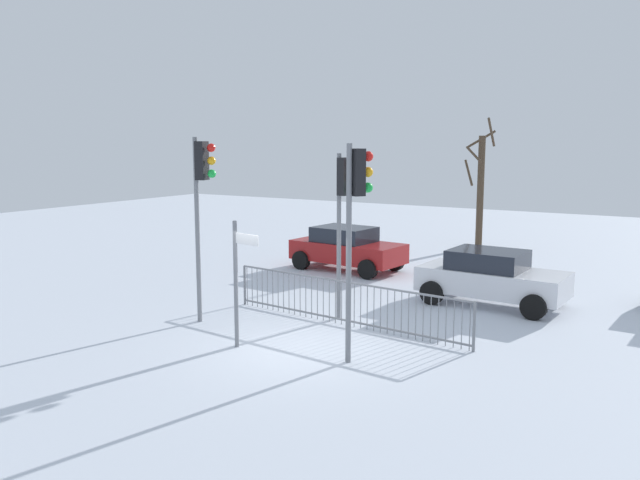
{
  "coord_description": "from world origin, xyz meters",
  "views": [
    {
      "loc": [
        7.22,
        -11.24,
        4.32
      ],
      "look_at": [
        -0.97,
        2.29,
        1.92
      ],
      "focal_mm": 36.34,
      "sensor_mm": 36.0,
      "label": 1
    }
  ],
  "objects_px": {
    "direction_sign_post": "(238,277)",
    "car_white_mid": "(491,277)",
    "traffic_light_foreground_right": "(344,199)",
    "traffic_light_rear_left": "(202,188)",
    "traffic_light_foreground_left": "(356,203)",
    "bare_tree_left": "(480,187)",
    "car_red_near": "(347,248)"
  },
  "relations": [
    {
      "from": "traffic_light_rear_left",
      "to": "bare_tree_left",
      "type": "xyz_separation_m",
      "value": [
        2.13,
        14.58,
        -0.76
      ]
    },
    {
      "from": "traffic_light_foreground_right",
      "to": "direction_sign_post",
      "type": "height_order",
      "value": "traffic_light_foreground_right"
    },
    {
      "from": "traffic_light_foreground_left",
      "to": "bare_tree_left",
      "type": "distance_m",
      "value": 15.4
    },
    {
      "from": "car_white_mid",
      "to": "bare_tree_left",
      "type": "relative_size",
      "value": 0.74
    },
    {
      "from": "traffic_light_foreground_right",
      "to": "traffic_light_foreground_left",
      "type": "distance_m",
      "value": 3.07
    },
    {
      "from": "car_white_mid",
      "to": "traffic_light_foreground_right",
      "type": "bearing_deg",
      "value": -125.83
    },
    {
      "from": "traffic_light_foreground_left",
      "to": "traffic_light_foreground_right",
      "type": "bearing_deg",
      "value": 154.85
    },
    {
      "from": "traffic_light_foreground_right",
      "to": "bare_tree_left",
      "type": "relative_size",
      "value": 0.77
    },
    {
      "from": "traffic_light_foreground_right",
      "to": "traffic_light_rear_left",
      "type": "relative_size",
      "value": 0.91
    },
    {
      "from": "traffic_light_foreground_left",
      "to": "car_white_mid",
      "type": "height_order",
      "value": "traffic_light_foreground_left"
    },
    {
      "from": "traffic_light_foreground_left",
      "to": "bare_tree_left",
      "type": "height_order",
      "value": "bare_tree_left"
    },
    {
      "from": "car_red_near",
      "to": "traffic_light_foreground_left",
      "type": "bearing_deg",
      "value": -54.56
    },
    {
      "from": "bare_tree_left",
      "to": "direction_sign_post",
      "type": "bearing_deg",
      "value": -90.68
    },
    {
      "from": "traffic_light_rear_left",
      "to": "car_red_near",
      "type": "xyz_separation_m",
      "value": [
        -0.17,
        7.42,
        -2.49
      ]
    },
    {
      "from": "traffic_light_rear_left",
      "to": "car_red_near",
      "type": "height_order",
      "value": "traffic_light_rear_left"
    },
    {
      "from": "car_red_near",
      "to": "traffic_light_rear_left",
      "type": "bearing_deg",
      "value": -83.03
    },
    {
      "from": "traffic_light_foreground_left",
      "to": "car_white_mid",
      "type": "bearing_deg",
      "value": 111.98
    },
    {
      "from": "traffic_light_foreground_left",
      "to": "bare_tree_left",
      "type": "bearing_deg",
      "value": 130.14
    },
    {
      "from": "direction_sign_post",
      "to": "bare_tree_left",
      "type": "xyz_separation_m",
      "value": [
        0.19,
        15.73,
        0.96
      ]
    },
    {
      "from": "traffic_light_rear_left",
      "to": "direction_sign_post",
      "type": "xyz_separation_m",
      "value": [
        1.94,
        -1.15,
        -1.72
      ]
    },
    {
      "from": "car_white_mid",
      "to": "bare_tree_left",
      "type": "bearing_deg",
      "value": 112.46
    },
    {
      "from": "car_white_mid",
      "to": "traffic_light_rear_left",
      "type": "bearing_deg",
      "value": -132.97
    },
    {
      "from": "traffic_light_rear_left",
      "to": "car_white_mid",
      "type": "xyz_separation_m",
      "value": [
        5.42,
        5.24,
        -2.49
      ]
    },
    {
      "from": "car_white_mid",
      "to": "bare_tree_left",
      "type": "distance_m",
      "value": 10.06
    },
    {
      "from": "car_white_mid",
      "to": "direction_sign_post",
      "type": "bearing_deg",
      "value": -115.58
    },
    {
      "from": "bare_tree_left",
      "to": "traffic_light_rear_left",
      "type": "bearing_deg",
      "value": -98.3
    },
    {
      "from": "traffic_light_foreground_right",
      "to": "car_white_mid",
      "type": "height_order",
      "value": "traffic_light_foreground_right"
    },
    {
      "from": "car_red_near",
      "to": "direction_sign_post",
      "type": "bearing_deg",
      "value": -70.51
    },
    {
      "from": "traffic_light_rear_left",
      "to": "car_white_mid",
      "type": "bearing_deg",
      "value": 119.94
    },
    {
      "from": "traffic_light_foreground_right",
      "to": "traffic_light_foreground_left",
      "type": "bearing_deg",
      "value": 43.92
    },
    {
      "from": "direction_sign_post",
      "to": "car_white_mid",
      "type": "height_order",
      "value": "direction_sign_post"
    },
    {
      "from": "traffic_light_rear_left",
      "to": "traffic_light_foreground_left",
      "type": "distance_m",
      "value": 4.49
    }
  ]
}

